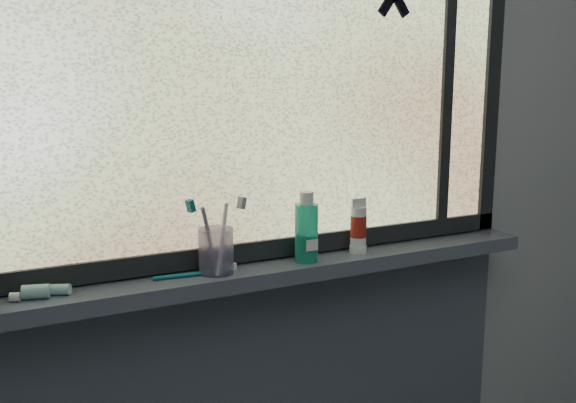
% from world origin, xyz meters
% --- Properties ---
extents(wall_back, '(3.00, 0.01, 2.50)m').
position_xyz_m(wall_back, '(0.00, 1.30, 1.25)').
color(wall_back, '#9EA3A8').
rests_on(wall_back, ground).
extents(windowsill, '(1.62, 0.14, 0.04)m').
position_xyz_m(windowsill, '(0.00, 1.23, 1.00)').
color(windowsill, '#434B5A').
rests_on(windowsill, wall_back).
extents(window_pane, '(1.50, 0.01, 1.00)m').
position_xyz_m(window_pane, '(0.00, 1.28, 1.53)').
color(window_pane, silver).
rests_on(window_pane, wall_back).
extents(frame_bottom, '(1.60, 0.03, 0.05)m').
position_xyz_m(frame_bottom, '(0.00, 1.28, 1.05)').
color(frame_bottom, black).
rests_on(frame_bottom, windowsill).
extents(frame_right, '(0.05, 0.03, 1.10)m').
position_xyz_m(frame_right, '(0.78, 1.28, 1.53)').
color(frame_right, black).
rests_on(frame_right, wall_back).
extents(frame_mullion, '(0.03, 0.03, 1.00)m').
position_xyz_m(frame_mullion, '(0.60, 1.28, 1.53)').
color(frame_mullion, black).
rests_on(frame_mullion, wall_back).
extents(toothpaste_tube, '(0.18, 0.10, 0.03)m').
position_xyz_m(toothpaste_tube, '(-0.54, 1.23, 1.04)').
color(toothpaste_tube, white).
rests_on(toothpaste_tube, windowsill).
extents(toothbrush_cup, '(0.11, 0.11, 0.11)m').
position_xyz_m(toothbrush_cup, '(-0.14, 1.23, 1.08)').
color(toothbrush_cup, '#A294C4').
rests_on(toothbrush_cup, windowsill).
extents(toothbrush_lying, '(0.23, 0.05, 0.02)m').
position_xyz_m(toothbrush_lying, '(-0.21, 1.23, 1.03)').
color(toothbrush_lying, '#0B6268').
rests_on(toothbrush_lying, windowsill).
extents(mouthwash_bottle, '(0.08, 0.08, 0.15)m').
position_xyz_m(mouthwash_bottle, '(0.10, 1.21, 1.11)').
color(mouthwash_bottle, '#21AF91').
rests_on(mouthwash_bottle, windowsill).
extents(cream_tube, '(0.06, 0.06, 0.11)m').
position_xyz_m(cream_tube, '(0.27, 1.23, 1.10)').
color(cream_tube, silver).
rests_on(cream_tube, windowsill).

